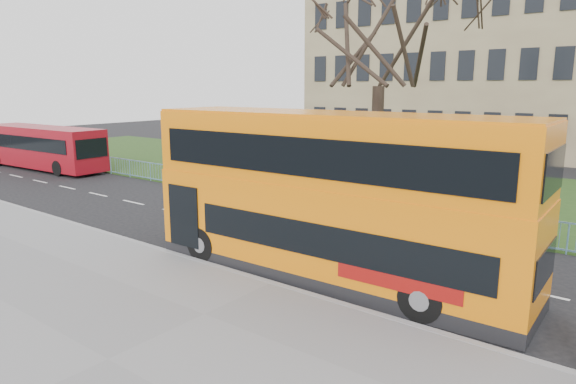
% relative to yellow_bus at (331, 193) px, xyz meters
% --- Properties ---
extents(ground, '(120.00, 120.00, 0.00)m').
position_rel_yellow_bus_xyz_m(ground, '(-0.87, -0.05, -2.54)').
color(ground, black).
rests_on(ground, ground).
extents(pavement, '(80.00, 10.50, 0.12)m').
position_rel_yellow_bus_xyz_m(pavement, '(-0.87, -6.80, -2.48)').
color(pavement, slate).
rests_on(pavement, ground).
extents(kerb, '(80.00, 0.20, 0.14)m').
position_rel_yellow_bus_xyz_m(kerb, '(-0.87, -1.60, -2.47)').
color(kerb, gray).
rests_on(kerb, ground).
extents(grass_verge, '(80.00, 15.40, 0.08)m').
position_rel_yellow_bus_xyz_m(grass_verge, '(-0.87, 14.25, -2.50)').
color(grass_verge, '#1E3914').
rests_on(grass_verge, ground).
extents(guard_railing, '(40.00, 0.12, 1.10)m').
position_rel_yellow_bus_xyz_m(guard_railing, '(-0.87, 6.55, -1.99)').
color(guard_railing, '#6697B6').
rests_on(guard_railing, ground).
extents(bare_tree, '(9.04, 9.04, 12.91)m').
position_rel_yellow_bus_xyz_m(bare_tree, '(-3.87, 9.95, 4.00)').
color(bare_tree, black).
rests_on(bare_tree, grass_verge).
extents(civic_building, '(30.00, 15.00, 14.00)m').
position_rel_yellow_bus_xyz_m(civic_building, '(-5.87, 34.95, 4.46)').
color(civic_building, '#816F52').
rests_on(civic_building, ground).
extents(yellow_bus, '(11.36, 3.00, 4.73)m').
position_rel_yellow_bus_xyz_m(yellow_bus, '(0.00, 0.00, 0.00)').
color(yellow_bus, orange).
rests_on(yellow_bus, ground).
extents(red_bus, '(10.87, 3.02, 2.84)m').
position_rel_yellow_bus_xyz_m(red_bus, '(-26.22, 4.99, -1.03)').
color(red_bus, maroon).
rests_on(red_bus, ground).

